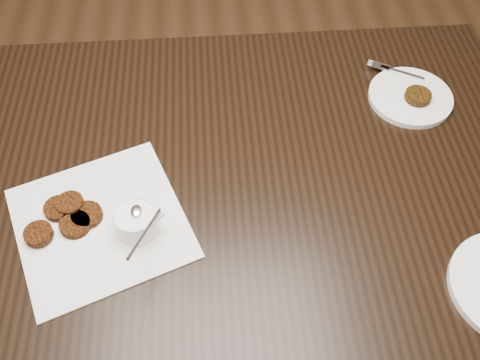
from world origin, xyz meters
name	(u,v)px	position (x,y,z in m)	size (l,w,h in m)	color
floor	(216,348)	(0.00, 0.00, 0.00)	(4.00, 4.00, 0.00)	brown
table	(226,255)	(0.05, 0.12, 0.38)	(1.38, 0.89, 0.75)	black
napkin	(100,223)	(-0.20, 0.00, 0.75)	(0.31, 0.31, 0.00)	white
sauce_ramekin	(134,213)	(-0.12, -0.02, 0.81)	(0.11, 0.11, 0.11)	white
patty_cluster	(68,214)	(-0.26, 0.02, 0.76)	(0.20, 0.20, 0.02)	#57270B
plate_with_patty	(411,95)	(0.50, 0.30, 0.76)	(0.19, 0.19, 0.03)	white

